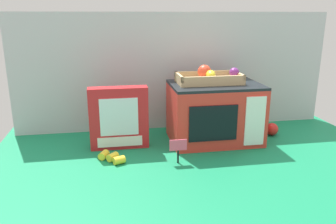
# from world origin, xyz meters

# --- Properties ---
(ground_plane) EXTENTS (1.70, 1.70, 0.00)m
(ground_plane) POSITION_xyz_m (0.00, 0.00, 0.00)
(ground_plane) COLOR #147A4C
(ground_plane) RESTS_ON ground
(display_back_panel) EXTENTS (1.61, 0.03, 0.59)m
(display_back_panel) POSITION_xyz_m (0.00, 0.26, 0.29)
(display_back_panel) COLOR #B7BABF
(display_back_panel) RESTS_ON ground
(toy_microwave) EXTENTS (0.41, 0.28, 0.27)m
(toy_microwave) POSITION_xyz_m (0.14, 0.02, 0.14)
(toy_microwave) COLOR red
(toy_microwave) RESTS_ON ground
(food_groups_crate) EXTENTS (0.29, 0.16, 0.08)m
(food_groups_crate) POSITION_xyz_m (0.12, 0.04, 0.30)
(food_groups_crate) COLOR tan
(food_groups_crate) RESTS_ON toy_microwave
(cookie_set_box) EXTENTS (0.26, 0.07, 0.28)m
(cookie_set_box) POSITION_xyz_m (-0.30, 0.01, 0.14)
(cookie_set_box) COLOR red
(cookie_set_box) RESTS_ON ground
(price_sign) EXTENTS (0.07, 0.01, 0.10)m
(price_sign) POSITION_xyz_m (-0.08, -0.20, 0.07)
(price_sign) COLOR black
(price_sign) RESTS_ON ground
(loose_toy_banana) EXTENTS (0.11, 0.11, 0.03)m
(loose_toy_banana) POSITION_xyz_m (-0.34, -0.14, 0.02)
(loose_toy_banana) COLOR yellow
(loose_toy_banana) RESTS_ON ground
(loose_toy_apple) EXTENTS (0.06, 0.06, 0.06)m
(loose_toy_apple) POSITION_xyz_m (0.45, 0.04, 0.03)
(loose_toy_apple) COLOR red
(loose_toy_apple) RESTS_ON ground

